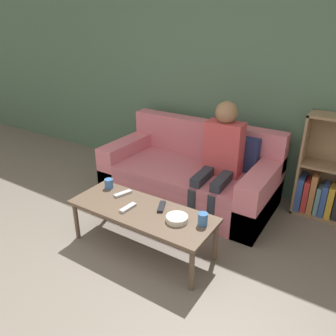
{
  "coord_description": "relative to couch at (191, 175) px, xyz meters",
  "views": [
    {
      "loc": [
        1.46,
        -0.75,
        1.86
      ],
      "look_at": [
        -0.05,
        1.62,
        0.58
      ],
      "focal_mm": 35.0,
      "sensor_mm": 36.0,
      "label": 1
    }
  ],
  "objects": [
    {
      "name": "coffee_table",
      "position": [
        0.1,
        -1.04,
        0.09
      ],
      "size": [
        1.28,
        0.49,
        0.4
      ],
      "color": "brown",
      "rests_on": "ground_plane"
    },
    {
      "name": "couch",
      "position": [
        0.0,
        0.0,
        0.0
      ],
      "size": [
        1.85,
        0.93,
        0.82
      ],
      "color": "#D1707F",
      "rests_on": "ground_plane"
    },
    {
      "name": "tv_remote_2",
      "position": [
        0.22,
        -0.92,
        0.14
      ],
      "size": [
        0.11,
        0.17,
        0.02
      ],
      "rotation": [
        0.0,
        0.0,
        0.42
      ],
      "color": "black",
      "rests_on": "coffee_table"
    },
    {
      "name": "tv_remote_1",
      "position": [
        -0.2,
        -0.92,
        0.14
      ],
      "size": [
        0.1,
        0.18,
        0.02
      ],
      "rotation": [
        0.0,
        0.0,
        -0.34
      ],
      "color": "#B7B7BC",
      "rests_on": "coffee_table"
    },
    {
      "name": "person_adult",
      "position": [
        0.38,
        -0.08,
        0.39
      ],
      "size": [
        0.38,
        0.65,
        1.15
      ],
      "rotation": [
        0.0,
        0.0,
        0.04
      ],
      "color": "#282D38",
      "rests_on": "ground_plane"
    },
    {
      "name": "wall_back",
      "position": [
        0.1,
        0.58,
        1.03
      ],
      "size": [
        12.0,
        0.06,
        2.6
      ],
      "color": "#4C6B56",
      "rests_on": "ground_plane"
    },
    {
      "name": "snack_bowl",
      "position": [
        0.44,
        -1.02,
        0.15
      ],
      "size": [
        0.18,
        0.18,
        0.05
      ],
      "color": "beige",
      "rests_on": "coffee_table"
    },
    {
      "name": "tv_remote_0",
      "position": [
        -0.01,
        -1.09,
        0.14
      ],
      "size": [
        0.06,
        0.17,
        0.02
      ],
      "rotation": [
        0.0,
        0.0,
        -0.07
      ],
      "color": "#B7B7BC",
      "rests_on": "coffee_table"
    },
    {
      "name": "cup_far",
      "position": [
        0.63,
        -0.96,
        0.18
      ],
      "size": [
        0.08,
        0.08,
        0.1
      ],
      "color": "#3D70B2",
      "rests_on": "coffee_table"
    },
    {
      "name": "cup_near",
      "position": [
        -0.4,
        -0.89,
        0.17
      ],
      "size": [
        0.08,
        0.08,
        0.09
      ],
      "color": "#3D70B2",
      "rests_on": "coffee_table"
    }
  ]
}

